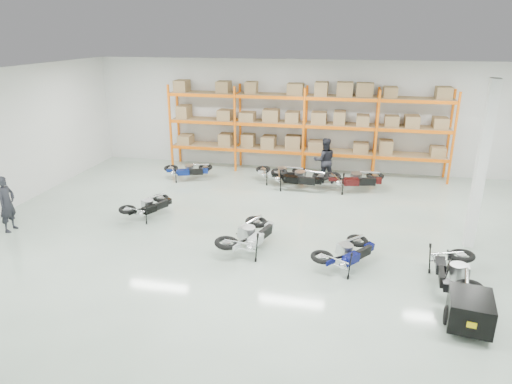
% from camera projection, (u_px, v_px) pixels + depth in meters
% --- Properties ---
extents(room, '(18.00, 18.00, 18.00)m').
position_uv_depth(room, '(280.00, 161.00, 12.35)').
color(room, '#B0C4B2').
rests_on(room, ground).
extents(pallet_rack, '(11.28, 0.98, 3.62)m').
position_uv_depth(pallet_rack, '(305.00, 118.00, 18.29)').
color(pallet_rack, orange).
rests_on(pallet_rack, ground).
extents(structural_column, '(0.25, 0.25, 4.50)m').
position_uv_depth(structural_column, '(481.00, 167.00, 11.80)').
color(structural_column, white).
rests_on(structural_column, ground).
extents(moto_blue_centre, '(1.66, 1.82, 1.08)m').
position_uv_depth(moto_blue_centre, '(347.00, 248.00, 11.27)').
color(moto_blue_centre, '#070B4D').
rests_on(moto_blue_centre, ground).
extents(moto_silver_left, '(1.43, 2.05, 1.20)m').
position_uv_depth(moto_silver_left, '(249.00, 230.00, 12.13)').
color(moto_silver_left, silver).
rests_on(moto_silver_left, ground).
extents(moto_black_far_left, '(1.41, 1.76, 1.02)m').
position_uv_depth(moto_black_far_left, '(148.00, 202.00, 14.33)').
color(moto_black_far_left, black).
rests_on(moto_black_far_left, ground).
extents(moto_touring_right, '(1.09, 1.90, 1.18)m').
position_uv_depth(moto_touring_right, '(455.00, 265.00, 10.35)').
color(moto_touring_right, black).
rests_on(moto_touring_right, ground).
extents(trailer, '(0.95, 1.74, 0.71)m').
position_uv_depth(trailer, '(470.00, 311.00, 8.92)').
color(trailer, black).
rests_on(trailer, ground).
extents(moto_back_a, '(1.81, 1.26, 1.06)m').
position_uv_depth(moto_back_a, '(188.00, 167.00, 17.95)').
color(moto_back_a, navy).
rests_on(moto_back_a, ground).
extents(moto_back_b, '(1.74, 0.92, 1.11)m').
position_uv_depth(moto_back_b, '(281.00, 170.00, 17.55)').
color(moto_back_b, '#B2B7BC').
rests_on(moto_back_b, ground).
extents(moto_back_c, '(2.02, 1.16, 1.25)m').
position_uv_depth(moto_back_c, '(298.00, 174.00, 16.85)').
color(moto_back_c, black).
rests_on(moto_back_c, ground).
extents(moto_back_d, '(2.07, 1.33, 1.24)m').
position_uv_depth(moto_back_d, '(355.00, 175.00, 16.66)').
color(moto_back_d, '#380B0B').
rests_on(moto_back_d, ground).
extents(person_left, '(0.44, 0.63, 1.68)m').
position_uv_depth(person_left, '(7.00, 204.00, 13.23)').
color(person_left, black).
rests_on(person_left, ground).
extents(person_back, '(0.99, 0.86, 1.75)m').
position_uv_depth(person_back, '(325.00, 160.00, 17.47)').
color(person_back, black).
rests_on(person_back, ground).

